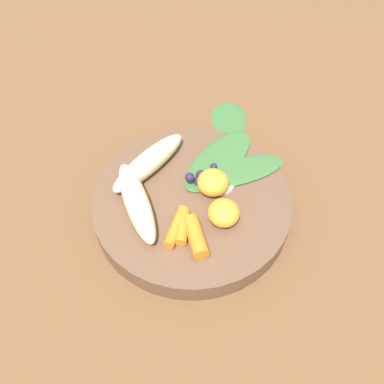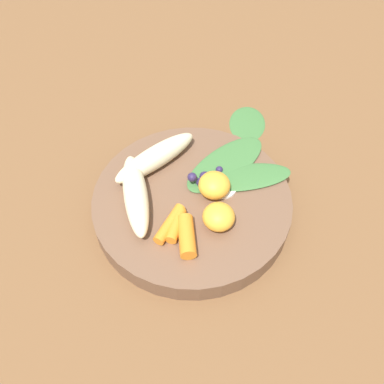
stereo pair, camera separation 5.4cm
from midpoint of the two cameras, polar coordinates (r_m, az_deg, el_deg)
ground_plane at (r=0.57m, az=-2.70°, el=-2.65°), size 2.40×2.40×0.00m
bowl at (r=0.56m, az=-2.76°, el=-1.76°), size 0.26×0.26×0.03m
banana_peeled_left at (r=0.53m, az=-10.48°, el=-1.48°), size 0.12×0.11×0.03m
banana_peeled_right at (r=0.57m, az=-8.61°, el=3.90°), size 0.14×0.07×0.03m
orange_segment_near at (r=0.54m, az=0.07°, el=1.13°), size 0.04×0.04×0.03m
orange_segment_far at (r=0.51m, az=1.37°, el=-3.07°), size 0.04×0.04×0.03m
carrot_front at (r=0.52m, az=-5.48°, el=-4.84°), size 0.06×0.02×0.01m
carrot_mid_left at (r=0.51m, az=-4.31°, el=-4.99°), size 0.05×0.03×0.01m
carrot_mid_right at (r=0.50m, az=-2.57°, el=-6.28°), size 0.06×0.05×0.02m
blueberry_pile at (r=0.56m, az=-1.56°, el=1.95°), size 0.05×0.03×0.02m
coconut_shred_patch at (r=0.56m, az=0.98°, el=1.04°), size 0.04×0.04×0.00m
kale_leaf_left at (r=0.57m, az=3.61°, el=2.69°), size 0.12×0.13×0.01m
kale_leaf_right at (r=0.59m, az=1.02°, el=4.24°), size 0.15×0.09×0.01m
kale_leaf_stray at (r=0.70m, az=2.85°, el=10.02°), size 0.10×0.09×0.01m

